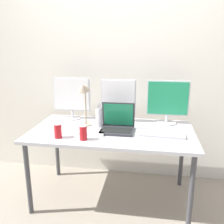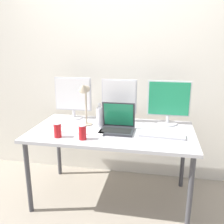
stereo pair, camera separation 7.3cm
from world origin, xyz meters
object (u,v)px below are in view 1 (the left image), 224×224
Objects in this scene: work_desk at (112,136)px; desk_lamp at (84,96)px; mouse_by_keyboard at (57,127)px; soda_can_near_keyboard at (83,133)px; water_bottle at (99,116)px; monitor_right at (168,101)px; keyboard_main at (162,135)px; monitor_left at (72,97)px; monitor_center at (118,99)px; soda_can_by_laptop at (58,131)px; laptop_silver at (118,124)px; keyboard_aux at (82,131)px.

work_desk is 3.42× the size of desk_lamp.
mouse_by_keyboard is 0.22× the size of desk_lamp.
desk_lamp reaches higher than soda_can_near_keyboard.
water_bottle is at bearing 149.64° from work_desk.
soda_can_near_keyboard is at bearing -22.52° from mouse_by_keyboard.
desk_lamp reaches higher than water_bottle.
mouse_by_keyboard is 0.40m from desk_lamp.
monitor_right is 4.48× the size of mouse_by_keyboard.
soda_can_near_keyboard reaches higher than keyboard_main.
monitor_left is 0.43m from water_bottle.
soda_can_by_laptop is at bearing -129.88° from monitor_center.
laptop_silver is 2.48× the size of soda_can_by_laptop.
work_desk is 4.97× the size of laptop_silver.
desk_lamp is (-0.34, 0.06, 0.25)m from laptop_silver.
water_bottle reaches higher than mouse_by_keyboard.
work_desk is 3.45× the size of monitor_center.
work_desk is 0.55m from mouse_by_keyboard.
monitor_left is 0.67m from soda_can_near_keyboard.
monitor_center is at bearing 35.14° from desk_lamp.
monitor_center is 0.74m from soda_can_by_laptop.
soda_can_near_keyboard is at bearing -2.08° from soda_can_by_laptop.
desk_lamp is at bearing 169.13° from laptop_silver.
monitor_left reaches higher than mouse_by_keyboard.
desk_lamp reaches higher than laptop_silver.
water_bottle reaches higher than work_desk.
monitor_right is (0.53, 0.29, 0.30)m from work_desk.
mouse_by_keyboard is 0.43m from water_bottle.
work_desk is 3.48× the size of monitor_right.
monitor_right is 0.58m from laptop_silver.
monitor_center is at bearing 145.27° from keyboard_main.
soda_can_by_laptop is (-0.49, -0.27, 0.00)m from laptop_silver.
soda_can_by_laptop is at bearing -151.28° from laptop_silver.
laptop_silver is at bearing 20.35° from keyboard_aux.
keyboard_aux is at bearing -0.83° from mouse_by_keyboard.
soda_can_by_laptop is at bearing -114.63° from desk_lamp.
mouse_by_keyboard is (-0.59, -0.04, -0.04)m from laptop_silver.
mouse_by_keyboard is (-0.56, -0.32, -0.22)m from monitor_center.
monitor_right is 0.94m from soda_can_near_keyboard.
work_desk is 0.37m from soda_can_near_keyboard.
laptop_silver is 1.31× the size of water_bottle.
mouse_by_keyboard is (-1.01, 0.04, 0.01)m from keyboard_main.
monitor_right is 0.85m from desk_lamp.
monitor_left is 1.00× the size of desk_lamp.
work_desk is at bearing -31.66° from monitor_left.
monitor_left is at bearing 94.86° from soda_can_by_laptop.
mouse_by_keyboard is 0.42× the size of water_bottle.
soda_can_near_keyboard is at bearing -64.19° from monitor_left.
monitor_left reaches higher than laptop_silver.
work_desk is 0.53m from soda_can_by_laptop.
monitor_right is 1.14m from mouse_by_keyboard.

